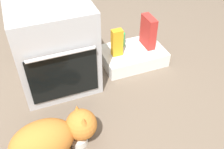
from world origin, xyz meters
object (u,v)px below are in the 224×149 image
object	(u,v)px
oven	(54,44)
cereal_box	(148,32)
food_bowl	(79,139)
juice_carton	(117,43)
soda_can	(121,39)
cat	(50,138)
pantry_cabinet	(133,56)

from	to	relation	value
oven	cereal_box	bearing A→B (deg)	1.31
oven	cereal_box	size ratio (longest dim) A/B	2.46
food_bowl	juice_carton	world-z (taller)	juice_carton
juice_carton	soda_can	distance (m)	0.16
cat	pantry_cabinet	bearing A→B (deg)	32.82
pantry_cabinet	food_bowl	size ratio (longest dim) A/B	4.56
cereal_box	cat	bearing A→B (deg)	-144.90
pantry_cabinet	soda_can	bearing A→B (deg)	121.46
food_bowl	juice_carton	bearing A→B (deg)	51.03
oven	cereal_box	xyz separation A→B (m)	(0.82, 0.02, -0.08)
juice_carton	oven	bearing A→B (deg)	178.50
soda_can	oven	bearing A→B (deg)	-170.08
pantry_cabinet	juice_carton	bearing A→B (deg)	-176.63
pantry_cabinet	oven	bearing A→B (deg)	179.65
cat	cereal_box	distance (m)	1.24
oven	cat	world-z (taller)	oven
pantry_cabinet	soda_can	distance (m)	0.18
pantry_cabinet	cereal_box	xyz separation A→B (m)	(0.15, 0.02, 0.20)
cat	juice_carton	distance (m)	0.98
oven	pantry_cabinet	bearing A→B (deg)	-0.35
cat	cereal_box	world-z (taller)	cereal_box
food_bowl	soda_can	world-z (taller)	soda_can
pantry_cabinet	soda_can	xyz separation A→B (m)	(-0.07, 0.11, 0.12)
cat	cereal_box	xyz separation A→B (m)	(1.01, 0.71, 0.12)
cat	juice_carton	xyz separation A→B (m)	(0.70, 0.68, 0.10)
pantry_cabinet	cereal_box	bearing A→B (deg)	8.73
juice_carton	soda_can	xyz separation A→B (m)	(0.09, 0.12, -0.06)
oven	food_bowl	bearing A→B (deg)	-91.77
juice_carton	soda_can	world-z (taller)	juice_carton
food_bowl	soda_can	xyz separation A→B (m)	(0.62, 0.78, 0.15)
food_bowl	pantry_cabinet	bearing A→B (deg)	44.08
juice_carton	cereal_box	bearing A→B (deg)	5.99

